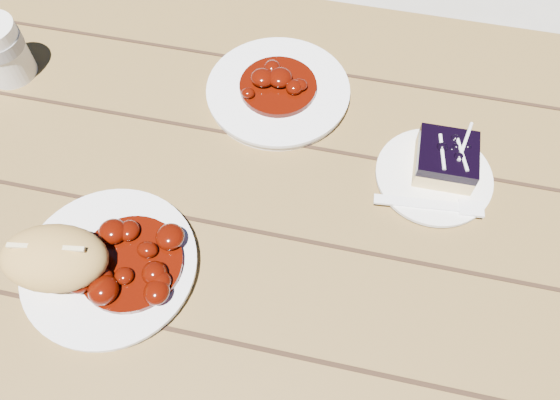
% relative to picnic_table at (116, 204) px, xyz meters
% --- Properties ---
extents(ground, '(60.00, 60.00, 0.00)m').
position_rel_picnic_table_xyz_m(ground, '(0.00, 0.00, -0.59)').
color(ground, '#A6A296').
rests_on(ground, ground).
extents(picnic_table, '(2.00, 1.55, 0.75)m').
position_rel_picnic_table_xyz_m(picnic_table, '(0.00, 0.00, 0.00)').
color(picnic_table, brown).
rests_on(picnic_table, ground).
extents(main_plate, '(0.23, 0.23, 0.02)m').
position_rel_picnic_table_xyz_m(main_plate, '(0.11, -0.18, 0.17)').
color(main_plate, white).
rests_on(main_plate, picnic_table).
extents(goulash_stew, '(0.14, 0.14, 0.04)m').
position_rel_picnic_table_xyz_m(goulash_stew, '(0.14, -0.17, 0.20)').
color(goulash_stew, '#460A02').
rests_on(goulash_stew, main_plate).
extents(bread_roll, '(0.15, 0.11, 0.07)m').
position_rel_picnic_table_xyz_m(bread_roll, '(0.05, -0.20, 0.21)').
color(bread_roll, '#B78D46').
rests_on(bread_roll, main_plate).
extents(dessert_plate, '(0.17, 0.17, 0.01)m').
position_rel_picnic_table_xyz_m(dessert_plate, '(0.52, 0.06, 0.17)').
color(dessert_plate, white).
rests_on(dessert_plate, picnic_table).
extents(blueberry_cake, '(0.09, 0.09, 0.05)m').
position_rel_picnic_table_xyz_m(blueberry_cake, '(0.53, 0.08, 0.20)').
color(blueberry_cake, '#F8D687').
rests_on(blueberry_cake, dessert_plate).
extents(fork_dessert, '(0.16, 0.04, 0.00)m').
position_rel_picnic_table_xyz_m(fork_dessert, '(0.50, 0.01, 0.17)').
color(fork_dessert, white).
rests_on(fork_dessert, dessert_plate).
extents(coffee_cup, '(0.08, 0.08, 0.10)m').
position_rel_picnic_table_xyz_m(coffee_cup, '(-0.19, 0.13, 0.21)').
color(coffee_cup, white).
rests_on(coffee_cup, picnic_table).
extents(second_plate, '(0.23, 0.23, 0.02)m').
position_rel_picnic_table_xyz_m(second_plate, '(0.26, 0.17, 0.17)').
color(second_plate, white).
rests_on(second_plate, picnic_table).
extents(second_stew, '(0.12, 0.12, 0.04)m').
position_rel_picnic_table_xyz_m(second_stew, '(0.26, 0.17, 0.20)').
color(second_stew, '#460A02').
rests_on(second_stew, second_plate).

